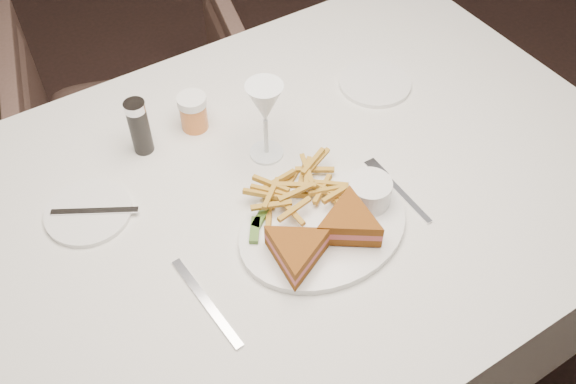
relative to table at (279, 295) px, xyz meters
The scene contains 4 objects.
ground 0.54m from the table, ahead, with size 5.00×5.00×0.00m, color black.
table is the anchor object (origin of this frame).
chair_far 0.81m from the table, 96.70° to the left, with size 0.67×0.63×0.69m, color #503931.
table_setting 0.41m from the table, 67.70° to the right, with size 0.83×0.56×0.18m.
Camera 1 is at (-0.72, -0.72, 1.68)m, focal length 40.00 mm.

